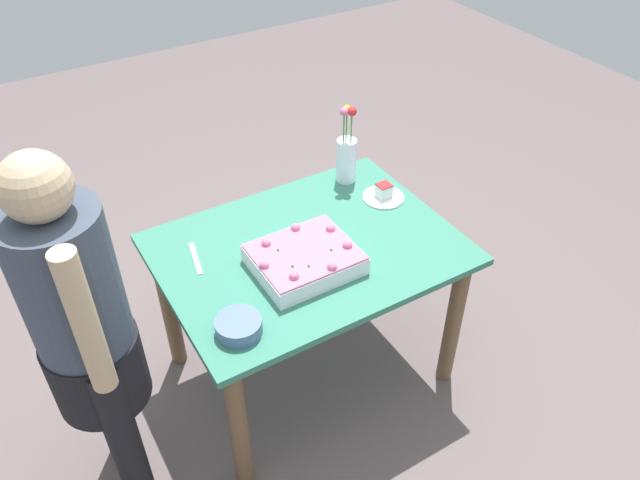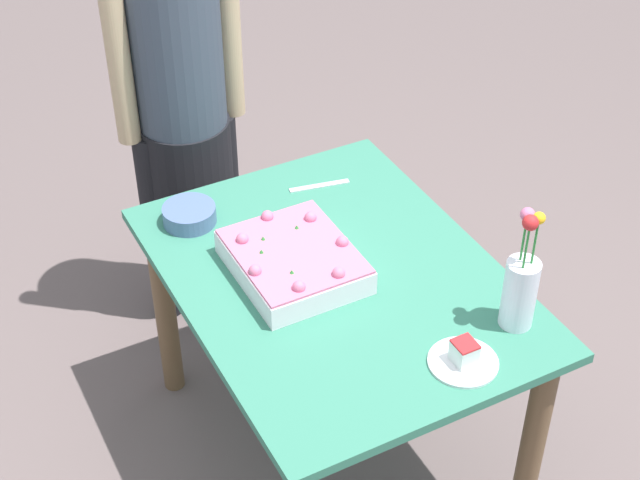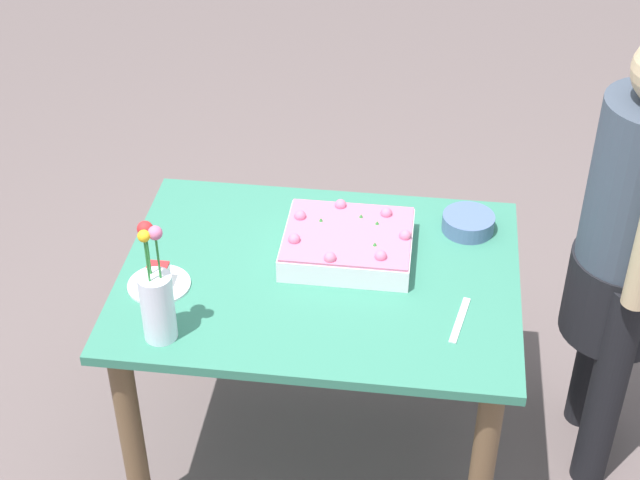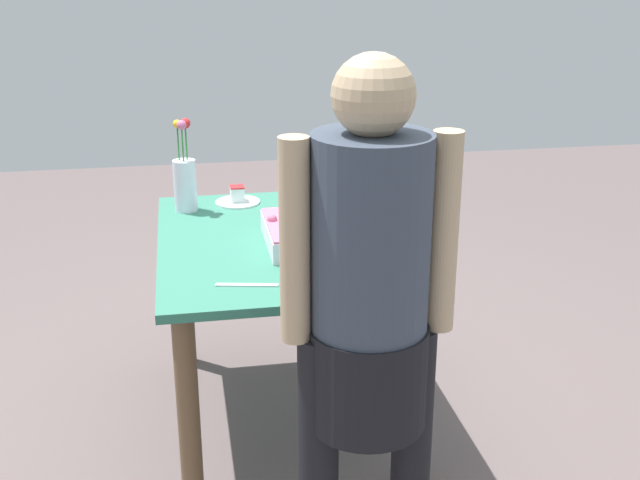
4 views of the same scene
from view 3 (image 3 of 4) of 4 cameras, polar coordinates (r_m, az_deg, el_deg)
ground_plane at (r=3.37m, az=-0.02°, el=-11.72°), size 8.00×8.00×0.00m
dining_table at (r=2.95m, az=-0.02°, el=-3.88°), size 1.16×0.87×0.73m
sheet_cake at (r=2.91m, az=1.63°, el=-0.18°), size 0.38×0.32×0.10m
serving_plate_with_slice at (r=2.85m, az=-9.38°, el=-2.33°), size 0.18×0.18×0.07m
cake_knife at (r=2.73m, az=8.14°, el=-4.63°), size 0.06×0.19×0.00m
flower_vase at (r=2.61m, az=-9.47°, el=-3.49°), size 0.09×0.09×0.37m
fruit_bowl at (r=3.06m, az=8.62°, el=1.00°), size 0.16×0.16×0.05m
person_standing at (r=2.93m, az=17.64°, el=-0.04°), size 0.31×0.45×1.49m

